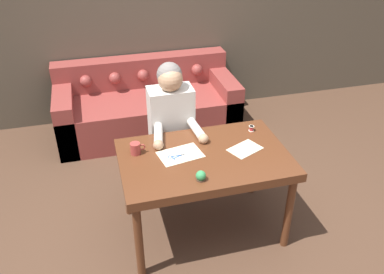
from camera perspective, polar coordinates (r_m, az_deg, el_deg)
The scene contains 11 objects.
ground_plane at distance 3.38m, azimuth 1.05°, elevation -14.20°, with size 16.00×16.00×0.00m, color #4C3323.
wall_back at distance 4.75m, azimuth -6.78°, elevation 17.74°, with size 8.00×0.06×2.60m.
dining_table at distance 3.06m, azimuth 1.73°, elevation -3.82°, with size 1.26×0.81×0.73m.
couch at distance 4.68m, azimuth -6.34°, elevation 4.30°, with size 1.98×0.87×0.78m.
person at distance 3.51m, azimuth -2.87°, elevation 0.79°, with size 0.44×0.58×1.25m.
pattern_paper_main at distance 3.03m, azimuth -1.64°, elevation -2.47°, with size 0.35×0.27×0.00m.
pattern_paper_offcut at distance 3.11m, azimuth 7.45°, elevation -1.68°, with size 0.29×0.25×0.00m.
scissors at distance 3.01m, azimuth -1.88°, elevation -2.68°, with size 0.25×0.11×0.01m.
mug at distance 3.04m, azimuth -7.91°, elevation -1.60°, with size 0.11×0.08×0.09m.
thread_spool at distance 3.34m, azimuth 8.33°, elevation 1.20°, with size 0.04×0.04×0.05m.
pin_cushion at distance 2.76m, azimuth 1.25°, elevation -5.50°, with size 0.07×0.07×0.07m.
Camera 1 is at (-0.66, -2.26, 2.43)m, focal length 38.00 mm.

